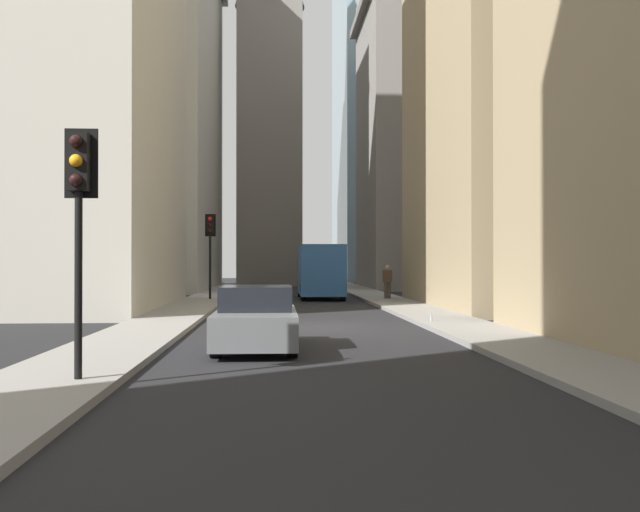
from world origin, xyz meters
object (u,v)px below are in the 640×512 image
Objects in this scene: traffic_light_foreground at (79,193)px; delivery_truck at (320,271)px; hatchback_grey at (256,320)px; discarded_bottle at (431,318)px; traffic_light_midblock at (210,236)px; pedestrian at (387,280)px.

delivery_truck is at bearing -11.19° from traffic_light_foreground.
discarded_bottle is at bearing -42.18° from hatchback_grey.
traffic_light_foreground reaches higher than discarded_bottle.
discarded_bottle is (10.60, -7.81, -2.77)m from traffic_light_foreground.
traffic_light_midblock is at bearing 29.54° from discarded_bottle.
delivery_truck is 17.03m from discarded_bottle.
traffic_light_midblock reaches higher than pedestrian.
traffic_light_foreground is 0.94× the size of traffic_light_midblock.
delivery_truck is at bearing 8.08° from discarded_bottle.
traffic_light_foreground is 26.23m from pedestrian.
traffic_light_midblock reaches higher than hatchback_grey.
discarded_bottle is (-16.82, -2.39, -1.21)m from delivery_truck.
discarded_bottle is (-14.09, 0.81, -0.80)m from pedestrian.
delivery_truck is 3.85× the size of pedestrian.
traffic_light_midblock is (19.83, 2.80, 2.56)m from hatchback_grey.
traffic_light_foreground is at bearing 143.60° from discarded_bottle.
pedestrian reaches higher than discarded_bottle.
hatchback_grey is at bearing -28.31° from traffic_light_foreground.
traffic_light_midblock reaches higher than traffic_light_foreground.
pedestrian is 6.22× the size of discarded_bottle.
hatchback_grey is 2.56× the size of pedestrian.
delivery_truck reaches higher than hatchback_grey.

